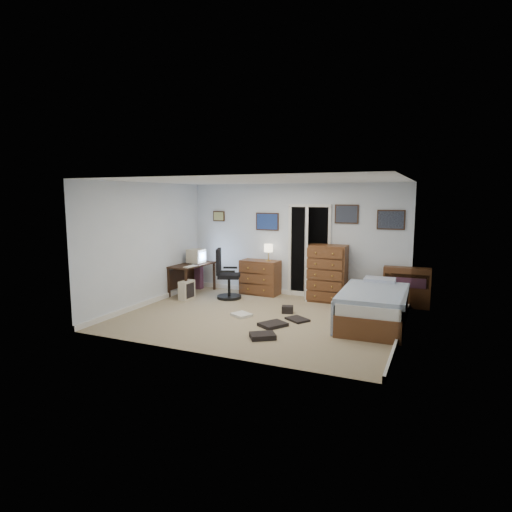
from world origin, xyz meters
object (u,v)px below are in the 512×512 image
(tall_dresser, at_px, (327,273))
(bed, at_px, (374,306))
(low_dresser, at_px, (260,277))
(office_chair, at_px, (226,279))
(computer_desk, at_px, (189,271))

(tall_dresser, bearing_deg, bed, -49.37)
(low_dresser, relative_size, tall_dresser, 0.73)
(office_chair, xyz_separation_m, bed, (3.24, -0.62, -0.11))
(office_chair, distance_m, low_dresser, 0.86)
(computer_desk, xyz_separation_m, bed, (4.27, -0.76, -0.21))
(computer_desk, relative_size, bed, 0.58)
(low_dresser, bearing_deg, computer_desk, -157.21)
(low_dresser, xyz_separation_m, tall_dresser, (1.55, -0.02, 0.21))
(low_dresser, height_order, tall_dresser, tall_dresser)
(office_chair, height_order, low_dresser, office_chair)
(computer_desk, relative_size, office_chair, 1.11)
(tall_dresser, bearing_deg, computer_desk, -172.11)
(computer_desk, bearing_deg, office_chair, -3.74)
(tall_dresser, height_order, bed, tall_dresser)
(office_chair, relative_size, bed, 0.52)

